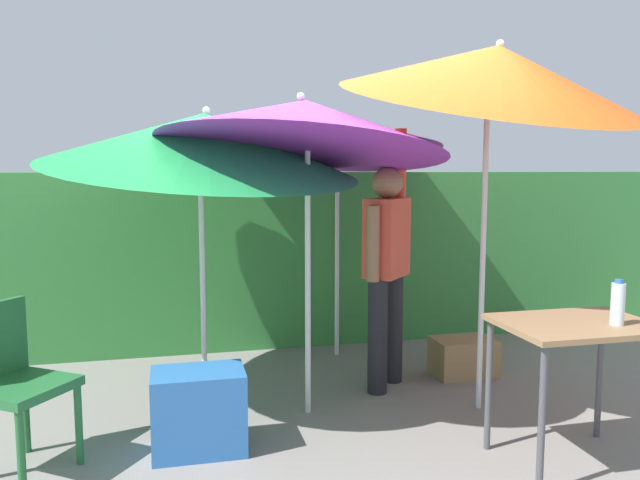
{
  "coord_description": "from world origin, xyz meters",
  "views": [
    {
      "loc": [
        -0.98,
        -3.84,
        1.59
      ],
      "look_at": [
        0.0,
        0.3,
        1.1
      ],
      "focal_mm": 34.93,
      "sensor_mm": 36.0,
      "label": 1
    }
  ],
  "objects_px": {
    "umbrella_rainbow": "(304,126)",
    "person_vendor": "(387,260)",
    "umbrella_orange": "(203,141)",
    "chair_plastic": "(10,377)",
    "folding_table": "(576,340)",
    "bottle_water": "(618,303)",
    "crate_cardboard": "(463,357)",
    "umbrella_navy": "(335,134)",
    "cooler_box": "(199,411)",
    "umbrella_yellow": "(494,73)"
  },
  "relations": [
    {
      "from": "umbrella_navy",
      "to": "person_vendor",
      "type": "xyz_separation_m",
      "value": [
        0.16,
        -0.84,
        -0.94
      ]
    },
    {
      "from": "umbrella_rainbow",
      "to": "person_vendor",
      "type": "xyz_separation_m",
      "value": [
        0.67,
        0.32,
        -0.92
      ]
    },
    {
      "from": "chair_plastic",
      "to": "umbrella_orange",
      "type": "bearing_deg",
      "value": 34.95
    },
    {
      "from": "chair_plastic",
      "to": "bottle_water",
      "type": "xyz_separation_m",
      "value": [
        3.07,
        -0.7,
        0.38
      ]
    },
    {
      "from": "umbrella_rainbow",
      "to": "folding_table",
      "type": "bearing_deg",
      "value": -39.7
    },
    {
      "from": "bottle_water",
      "to": "umbrella_orange",
      "type": "bearing_deg",
      "value": 144.58
    },
    {
      "from": "umbrella_yellow",
      "to": "folding_table",
      "type": "relative_size",
      "value": 3.3
    },
    {
      "from": "umbrella_orange",
      "to": "umbrella_yellow",
      "type": "bearing_deg",
      "value": -15.41
    },
    {
      "from": "crate_cardboard",
      "to": "bottle_water",
      "type": "height_order",
      "value": "bottle_water"
    },
    {
      "from": "cooler_box",
      "to": "folding_table",
      "type": "xyz_separation_m",
      "value": [
        1.96,
        -0.62,
        0.45
      ]
    },
    {
      "from": "umbrella_orange",
      "to": "person_vendor",
      "type": "distance_m",
      "value": 1.52
    },
    {
      "from": "chair_plastic",
      "to": "crate_cardboard",
      "type": "relative_size",
      "value": 1.92
    },
    {
      "from": "umbrella_rainbow",
      "to": "umbrella_navy",
      "type": "distance_m",
      "value": 1.27
    },
    {
      "from": "umbrella_yellow",
      "to": "umbrella_navy",
      "type": "height_order",
      "value": "umbrella_yellow"
    },
    {
      "from": "umbrella_yellow",
      "to": "chair_plastic",
      "type": "xyz_separation_m",
      "value": [
        -2.84,
        -0.24,
        -1.68
      ]
    },
    {
      "from": "umbrella_orange",
      "to": "umbrella_navy",
      "type": "height_order",
      "value": "umbrella_orange"
    },
    {
      "from": "umbrella_orange",
      "to": "crate_cardboard",
      "type": "height_order",
      "value": "umbrella_orange"
    },
    {
      "from": "umbrella_orange",
      "to": "cooler_box",
      "type": "xyz_separation_m",
      "value": [
        -0.09,
        -0.72,
        -1.53
      ]
    },
    {
      "from": "umbrella_navy",
      "to": "person_vendor",
      "type": "height_order",
      "value": "umbrella_navy"
    },
    {
      "from": "person_vendor",
      "to": "crate_cardboard",
      "type": "bearing_deg",
      "value": 9.57
    },
    {
      "from": "umbrella_rainbow",
      "to": "folding_table",
      "type": "height_order",
      "value": "umbrella_rainbow"
    },
    {
      "from": "umbrella_navy",
      "to": "bottle_water",
      "type": "relative_size",
      "value": 8.89
    },
    {
      "from": "umbrella_rainbow",
      "to": "cooler_box",
      "type": "bearing_deg",
      "value": -148.79
    },
    {
      "from": "umbrella_orange",
      "to": "folding_table",
      "type": "bearing_deg",
      "value": -35.61
    },
    {
      "from": "folding_table",
      "to": "cooler_box",
      "type": "bearing_deg",
      "value": 162.48
    },
    {
      "from": "person_vendor",
      "to": "folding_table",
      "type": "xyz_separation_m",
      "value": [
        0.59,
        -1.36,
        -0.25
      ]
    },
    {
      "from": "umbrella_navy",
      "to": "cooler_box",
      "type": "relative_size",
      "value": 4.14
    },
    {
      "from": "umbrella_orange",
      "to": "chair_plastic",
      "type": "xyz_separation_m",
      "value": [
        -1.05,
        -0.73,
        -1.25
      ]
    },
    {
      "from": "umbrella_rainbow",
      "to": "umbrella_orange",
      "type": "height_order",
      "value": "umbrella_rainbow"
    },
    {
      "from": "folding_table",
      "to": "umbrella_orange",
      "type": "bearing_deg",
      "value": 144.39
    },
    {
      "from": "umbrella_rainbow",
      "to": "chair_plastic",
      "type": "relative_size",
      "value": 2.48
    },
    {
      "from": "umbrella_navy",
      "to": "chair_plastic",
      "type": "height_order",
      "value": "umbrella_navy"
    },
    {
      "from": "folding_table",
      "to": "bottle_water",
      "type": "xyz_separation_m",
      "value": [
        0.16,
        -0.1,
        0.21
      ]
    },
    {
      "from": "umbrella_yellow",
      "to": "cooler_box",
      "type": "bearing_deg",
      "value": -173.25
    },
    {
      "from": "person_vendor",
      "to": "chair_plastic",
      "type": "relative_size",
      "value": 2.11
    },
    {
      "from": "umbrella_orange",
      "to": "umbrella_yellow",
      "type": "distance_m",
      "value": 1.91
    },
    {
      "from": "chair_plastic",
      "to": "crate_cardboard",
      "type": "distance_m",
      "value": 3.15
    },
    {
      "from": "bottle_water",
      "to": "umbrella_rainbow",
      "type": "bearing_deg",
      "value": 140.98
    },
    {
      "from": "bottle_water",
      "to": "umbrella_yellow",
      "type": "bearing_deg",
      "value": 103.7
    },
    {
      "from": "umbrella_orange",
      "to": "crate_cardboard",
      "type": "distance_m",
      "value": 2.54
    },
    {
      "from": "cooler_box",
      "to": "crate_cardboard",
      "type": "relative_size",
      "value": 1.11
    },
    {
      "from": "umbrella_orange",
      "to": "bottle_water",
      "type": "relative_size",
      "value": 8.89
    },
    {
      "from": "person_vendor",
      "to": "umbrella_orange",
      "type": "bearing_deg",
      "value": -178.76
    },
    {
      "from": "folding_table",
      "to": "crate_cardboard",
      "type": "bearing_deg",
      "value": 86.44
    },
    {
      "from": "umbrella_navy",
      "to": "bottle_water",
      "type": "bearing_deg",
      "value": -68.6
    },
    {
      "from": "chair_plastic",
      "to": "person_vendor",
      "type": "bearing_deg",
      "value": 18.13
    },
    {
      "from": "umbrella_rainbow",
      "to": "crate_cardboard",
      "type": "bearing_deg",
      "value": 17.88
    },
    {
      "from": "umbrella_rainbow",
      "to": "folding_table",
      "type": "relative_size",
      "value": 2.76
    },
    {
      "from": "umbrella_yellow",
      "to": "chair_plastic",
      "type": "height_order",
      "value": "umbrella_yellow"
    },
    {
      "from": "chair_plastic",
      "to": "cooler_box",
      "type": "relative_size",
      "value": 1.73
    }
  ]
}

